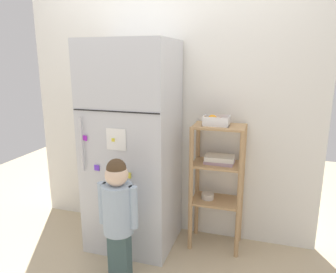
{
  "coord_description": "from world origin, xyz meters",
  "views": [
    {
      "loc": [
        0.83,
        -2.32,
        1.58
      ],
      "look_at": [
        0.11,
        0.02,
        0.98
      ],
      "focal_mm": 33.81,
      "sensor_mm": 36.0,
      "label": 1
    }
  ],
  "objects_px": {
    "pantry_shelf_unit": "(217,174)",
    "child_standing": "(118,208)",
    "refrigerator": "(133,147)",
    "fruit_bin": "(215,121)"
  },
  "relations": [
    {
      "from": "refrigerator",
      "to": "child_standing",
      "type": "relative_size",
      "value": 1.87
    },
    {
      "from": "refrigerator",
      "to": "child_standing",
      "type": "height_order",
      "value": "refrigerator"
    },
    {
      "from": "pantry_shelf_unit",
      "to": "child_standing",
      "type": "bearing_deg",
      "value": -132.92
    },
    {
      "from": "child_standing",
      "to": "fruit_bin",
      "type": "xyz_separation_m",
      "value": [
        0.57,
        0.63,
        0.54
      ]
    },
    {
      "from": "child_standing",
      "to": "fruit_bin",
      "type": "bearing_deg",
      "value": 47.74
    },
    {
      "from": "refrigerator",
      "to": "child_standing",
      "type": "xyz_separation_m",
      "value": [
        0.09,
        -0.49,
        -0.3
      ]
    },
    {
      "from": "refrigerator",
      "to": "fruit_bin",
      "type": "bearing_deg",
      "value": 11.36
    },
    {
      "from": "child_standing",
      "to": "pantry_shelf_unit",
      "type": "bearing_deg",
      "value": 47.08
    },
    {
      "from": "refrigerator",
      "to": "child_standing",
      "type": "bearing_deg",
      "value": -79.24
    },
    {
      "from": "fruit_bin",
      "to": "pantry_shelf_unit",
      "type": "bearing_deg",
      "value": 29.69
    }
  ]
}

